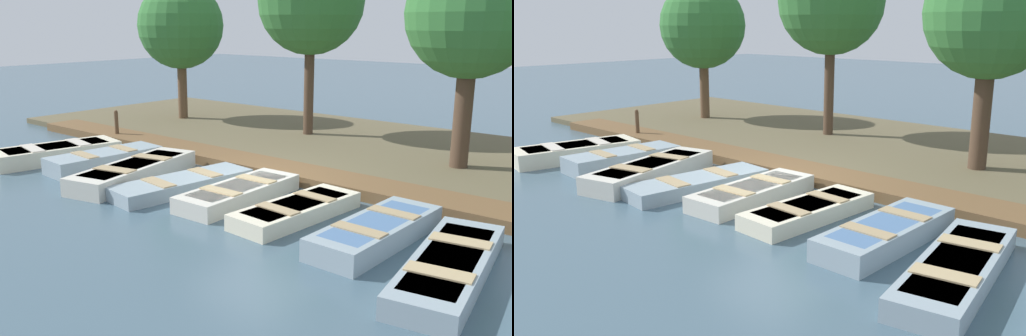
# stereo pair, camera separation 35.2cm
# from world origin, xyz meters

# --- Properties ---
(ground_plane) EXTENTS (80.00, 80.00, 0.00)m
(ground_plane) POSITION_xyz_m (0.00, 0.00, 0.00)
(ground_plane) COLOR #425B6B
(shore_bank) EXTENTS (8.00, 24.00, 0.18)m
(shore_bank) POSITION_xyz_m (-5.00, 0.00, 0.09)
(shore_bank) COLOR brown
(shore_bank) RESTS_ON ground_plane
(dock_walkway) EXTENTS (1.17, 20.05, 0.25)m
(dock_walkway) POSITION_xyz_m (-1.27, 0.00, 0.12)
(dock_walkway) COLOR brown
(dock_walkway) RESTS_ON ground_plane
(rowboat_0) EXTENTS (3.42, 1.78, 0.44)m
(rowboat_0) POSITION_xyz_m (1.47, -5.78, 0.22)
(rowboat_0) COLOR beige
(rowboat_0) RESTS_ON ground_plane
(rowboat_1) EXTENTS (2.97, 1.23, 0.44)m
(rowboat_1) POSITION_xyz_m (1.08, -4.12, 0.22)
(rowboat_1) COLOR #8C9EA8
(rowboat_1) RESTS_ON ground_plane
(rowboat_2) EXTENTS (3.73, 1.87, 0.43)m
(rowboat_2) POSITION_xyz_m (1.33, -2.59, 0.22)
(rowboat_2) COLOR beige
(rowboat_2) RESTS_ON ground_plane
(rowboat_3) EXTENTS (3.39, 1.42, 0.33)m
(rowboat_3) POSITION_xyz_m (1.18, -1.07, 0.16)
(rowboat_3) COLOR #8C9EA8
(rowboat_3) RESTS_ON ground_plane
(rowboat_4) EXTENTS (3.01, 1.11, 0.37)m
(rowboat_4) POSITION_xyz_m (0.92, 0.38, 0.18)
(rowboat_4) COLOR beige
(rowboat_4) RESTS_ON ground_plane
(rowboat_5) EXTENTS (2.91, 1.15, 0.33)m
(rowboat_5) POSITION_xyz_m (1.01, 1.94, 0.16)
(rowboat_5) COLOR beige
(rowboat_5) RESTS_ON ground_plane
(rowboat_6) EXTENTS (3.01, 1.03, 0.41)m
(rowboat_6) POSITION_xyz_m (1.14, 3.71, 0.20)
(rowboat_6) COLOR #8C9EA8
(rowboat_6) RESTS_ON ground_plane
(rowboat_7) EXTENTS (3.62, 1.56, 0.36)m
(rowboat_7) POSITION_xyz_m (1.66, 5.19, 0.18)
(rowboat_7) COLOR #8C9EA8
(rowboat_7) RESTS_ON ground_plane
(mooring_post_near) EXTENTS (0.12, 0.12, 0.99)m
(mooring_post_near) POSITION_xyz_m (-1.15, -6.65, 0.50)
(mooring_post_near) COLOR brown
(mooring_post_near) RESTS_ON ground_plane
(park_tree_far_left) EXTENTS (3.08, 3.08, 5.06)m
(park_tree_far_left) POSITION_xyz_m (-4.83, -7.64, 3.50)
(park_tree_far_left) COLOR brown
(park_tree_far_left) RESTS_ON ground_plane
(park_tree_left) EXTENTS (3.22, 3.22, 5.86)m
(park_tree_left) POSITION_xyz_m (-5.29, -2.30, 4.23)
(park_tree_left) COLOR #4C3828
(park_tree_left) RESTS_ON ground_plane
(park_tree_center) EXTENTS (3.05, 3.05, 5.37)m
(park_tree_center) POSITION_xyz_m (-4.20, 3.00, 3.80)
(park_tree_center) COLOR #4C3828
(park_tree_center) RESTS_ON ground_plane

